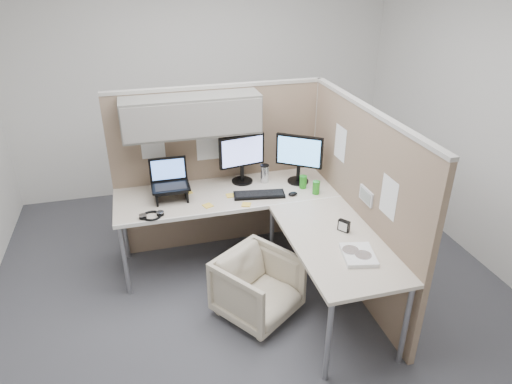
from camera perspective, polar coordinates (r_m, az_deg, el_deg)
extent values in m
plane|color=#3F4045|center=(4.14, -0.44, -12.24)|extent=(4.50, 4.50, 0.00)
cube|color=#8C725B|center=(4.45, -4.68, 2.80)|extent=(2.00, 0.05, 1.60)
cube|color=#A8A399|center=(4.19, -5.10, 13.02)|extent=(2.00, 0.06, 0.03)
cube|color=slate|center=(4.06, -8.11, 9.55)|extent=(1.20, 0.34, 0.34)
cube|color=gray|center=(3.89, -7.75, 8.81)|extent=(1.18, 0.01, 0.30)
plane|color=white|center=(4.24, -12.81, 6.04)|extent=(0.26, 0.00, 0.26)
plane|color=white|center=(4.31, -6.06, 5.91)|extent=(0.26, 0.00, 0.26)
cube|color=#8C725B|center=(3.90, 12.78, -1.52)|extent=(0.05, 2.00, 1.60)
cube|color=#A8A399|center=(3.60, 14.11, 9.96)|extent=(0.06, 2.00, 0.03)
cube|color=#A8A399|center=(4.72, 7.36, 4.10)|extent=(0.06, 0.06, 1.60)
cube|color=silver|center=(3.70, 13.68, -0.47)|extent=(0.02, 0.20, 0.12)
cube|color=gray|center=(3.70, 13.49, -0.49)|extent=(0.00, 0.16, 0.09)
plane|color=white|center=(4.05, 10.48, 6.03)|extent=(0.00, 0.26, 0.26)
plane|color=white|center=(3.41, 16.25, -0.63)|extent=(0.00, 0.26, 0.26)
cube|color=beige|center=(4.17, -3.69, -0.24)|extent=(2.00, 0.68, 0.03)
cube|color=beige|center=(3.53, 9.92, -6.11)|extent=(0.68, 1.30, 0.03)
cube|color=white|center=(3.88, -2.66, -2.45)|extent=(2.00, 0.02, 0.03)
cylinder|color=gray|center=(4.06, -16.05, -8.25)|extent=(0.04, 0.04, 0.70)
cylinder|color=gray|center=(4.55, -16.15, -4.12)|extent=(0.04, 0.04, 0.70)
cylinder|color=gray|center=(3.24, 9.04, -17.96)|extent=(0.04, 0.04, 0.70)
cylinder|color=gray|center=(3.47, 18.18, -15.54)|extent=(0.04, 0.04, 0.70)
cylinder|color=gray|center=(4.19, 1.99, -5.86)|extent=(0.04, 0.04, 0.70)
imported|color=beige|center=(3.74, 0.25, -11.45)|extent=(0.77, 0.77, 0.59)
cylinder|color=black|center=(4.35, -1.73, 1.38)|extent=(0.20, 0.20, 0.02)
cylinder|color=black|center=(4.32, -1.75, 2.38)|extent=(0.04, 0.04, 0.15)
cube|color=black|center=(4.23, -1.79, 5.15)|extent=(0.44, 0.11, 0.30)
cube|color=#8A9AEF|center=(4.21, -1.68, 5.05)|extent=(0.40, 0.07, 0.26)
cylinder|color=black|center=(4.37, 5.26, 1.38)|extent=(0.20, 0.20, 0.02)
cylinder|color=black|center=(4.33, 5.30, 2.37)|extent=(0.04, 0.04, 0.15)
cube|color=black|center=(4.24, 5.43, 5.13)|extent=(0.38, 0.28, 0.30)
cube|color=#559FE7|center=(4.23, 5.36, 5.03)|extent=(0.33, 0.23, 0.26)
cube|color=black|center=(4.05, -10.60, 0.43)|extent=(0.29, 0.23, 0.01)
cube|color=black|center=(4.07, -12.36, -0.43)|extent=(0.02, 0.21, 0.12)
cube|color=black|center=(4.08, -8.73, 0.01)|extent=(0.02, 0.21, 0.12)
cube|color=black|center=(4.04, -10.62, 0.63)|extent=(0.33, 0.23, 0.02)
cube|color=black|center=(4.12, -10.94, 2.85)|extent=(0.33, 0.06, 0.21)
cube|color=#598CF2|center=(4.12, -10.93, 2.79)|extent=(0.29, 0.04, 0.17)
cube|color=black|center=(4.09, 0.41, -0.34)|extent=(0.47, 0.22, 0.02)
ellipsoid|color=black|center=(4.11, 4.62, -0.23)|extent=(0.09, 0.06, 0.03)
cylinder|color=silver|center=(4.32, 1.09, 2.27)|extent=(0.08, 0.08, 0.16)
cylinder|color=black|center=(4.28, 1.10, 3.34)|extent=(0.08, 0.08, 0.01)
cylinder|color=#268C1E|center=(4.14, 7.52, 0.55)|extent=(0.07, 0.07, 0.12)
cylinder|color=#268C1E|center=(4.23, 5.91, 1.26)|extent=(0.07, 0.07, 0.12)
cube|color=yellow|center=(3.95, -6.04, -1.70)|extent=(0.10, 0.10, 0.01)
cube|color=yellow|center=(4.10, -3.22, -0.44)|extent=(0.08, 0.08, 0.01)
cube|color=yellow|center=(4.20, -8.54, 0.00)|extent=(0.09, 0.09, 0.01)
cube|color=yellow|center=(3.94, -1.22, -1.58)|extent=(0.10, 0.10, 0.01)
torus|color=black|center=(3.86, -12.90, -2.91)|extent=(0.18, 0.18, 0.02)
cylinder|color=black|center=(3.85, -13.96, -3.01)|extent=(0.06, 0.06, 0.03)
cylinder|color=black|center=(3.86, -11.87, -2.65)|extent=(0.06, 0.06, 0.03)
cube|color=white|center=(3.36, 12.69, -7.66)|extent=(0.27, 0.32, 0.03)
cylinder|color=silver|center=(3.34, 13.26, -7.65)|extent=(0.12, 0.12, 0.00)
cylinder|color=silver|center=(3.37, 11.73, -7.07)|extent=(0.12, 0.12, 0.00)
cube|color=black|center=(3.62, 10.93, -4.17)|extent=(0.08, 0.10, 0.09)
cube|color=white|center=(3.61, 10.79, -4.29)|extent=(0.05, 0.06, 0.07)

